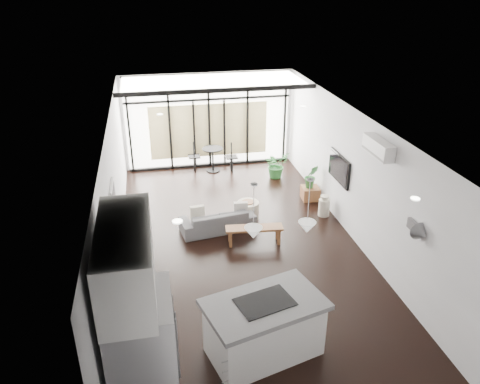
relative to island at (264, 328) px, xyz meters
name	(u,v)px	position (x,y,z in m)	size (l,w,h in m)	color
floor	(243,251)	(0.27, 2.91, -0.48)	(5.00, 10.00, 0.00)	black
ceiling	(243,124)	(0.27, 2.91, 2.32)	(5.00, 10.00, 0.00)	white
wall_left	(115,203)	(-2.23, 2.91, 0.92)	(0.02, 10.00, 2.80)	white
wall_right	(360,181)	(2.77, 2.91, 0.92)	(0.02, 10.00, 2.80)	white
wall_back	(209,120)	(0.27, 7.91, 0.92)	(5.00, 0.02, 2.80)	white
glazing	(209,121)	(0.27, 7.79, 0.92)	(5.00, 0.20, 2.80)	black
skylight	(212,81)	(0.27, 6.91, 2.29)	(4.70, 1.90, 0.06)	white
neighbour_building	(209,131)	(0.27, 7.86, 0.62)	(3.50, 0.02, 1.60)	beige
island	(264,328)	(0.00, 0.00, 0.00)	(1.77, 1.05, 0.97)	silver
cooktop	(265,302)	(0.00, 0.00, 0.49)	(0.83, 0.55, 0.01)	black
fridge	(144,366)	(-1.76, -0.94, 0.53)	(0.79, 0.98, 2.03)	#A2A2A8
appliance_column	(134,311)	(-1.88, -0.14, 0.74)	(0.63, 0.66, 2.45)	silver
upper_cabinets	(126,259)	(-1.85, -0.59, 1.87)	(0.62, 1.75, 0.86)	silver
pendant_left	(253,233)	(-0.13, 0.26, 1.54)	(0.26, 0.26, 0.18)	white
pendant_right	(307,227)	(0.67, 0.26, 1.54)	(0.26, 0.26, 0.18)	white
sofa	(217,217)	(-0.11, 3.92, -0.15)	(1.69, 0.49, 0.66)	#49484B
console_bench	(254,235)	(0.58, 3.18, -0.28)	(1.24, 0.31, 0.40)	brown
pouf	(248,210)	(0.69, 4.32, -0.27)	(0.53, 0.53, 0.42)	beige
crate	(310,193)	(2.50, 5.02, -0.32)	(0.43, 0.43, 0.33)	brown
plant_tall	(276,167)	(2.00, 6.57, -0.18)	(0.69, 0.77, 0.60)	#286A2E
plant_crate	(311,182)	(2.50, 5.02, -0.02)	(0.35, 0.63, 0.28)	#286A2E
milk_can	(324,206)	(2.52, 4.09, -0.22)	(0.27, 0.27, 0.53)	beige
bistro_set	(213,160)	(0.29, 7.37, -0.13)	(1.48, 0.59, 0.71)	black
tv	(339,168)	(2.73, 3.91, 0.82)	(0.05, 1.10, 0.65)	black
ac_unit	(378,147)	(2.65, 2.11, 1.97)	(0.22, 0.90, 0.30)	white
framed_art	(114,207)	(-2.20, 2.41, 1.07)	(0.04, 0.70, 0.90)	black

